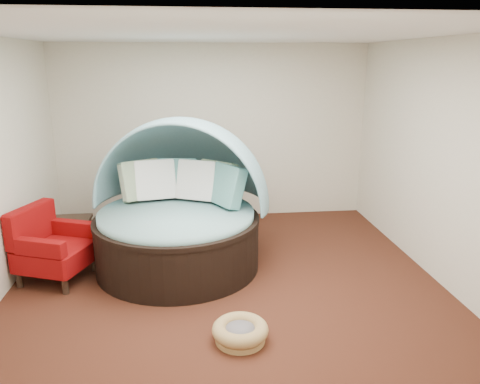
{
  "coord_description": "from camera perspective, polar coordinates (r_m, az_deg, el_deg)",
  "views": [
    {
      "loc": [
        -0.4,
        -5.04,
        2.54
      ],
      "look_at": [
        0.23,
        0.6,
        0.94
      ],
      "focal_mm": 35.0,
      "sensor_mm": 36.0,
      "label": 1
    }
  ],
  "objects": [
    {
      "name": "side_table",
      "position": [
        6.57,
        -20.11,
        -4.79
      ],
      "size": [
        0.55,
        0.55,
        0.52
      ],
      "rotation": [
        0.0,
        0.0,
        0.02
      ],
      "color": "black",
      "rests_on": "floor"
    },
    {
      "name": "canopy_daybed",
      "position": [
        5.9,
        -7.43,
        -0.79
      ],
      "size": [
        2.58,
        2.53,
        1.88
      ],
      "rotation": [
        0.0,
        0.0,
        -0.28
      ],
      "color": "black",
      "rests_on": "floor"
    },
    {
      "name": "floor",
      "position": [
        5.66,
        -1.65,
        -10.9
      ],
      "size": [
        5.0,
        5.0,
        0.0
      ],
      "primitive_type": "plane",
      "color": "#4B2215",
      "rests_on": "ground"
    },
    {
      "name": "red_armchair",
      "position": [
        6.01,
        -22.0,
        -6.18
      ],
      "size": [
        0.99,
        0.99,
        0.89
      ],
      "rotation": [
        0.0,
        0.0,
        -0.37
      ],
      "color": "black",
      "rests_on": "floor"
    },
    {
      "name": "wall_front",
      "position": [
        2.81,
        2.43,
        -8.17
      ],
      "size": [
        5.0,
        0.0,
        5.0
      ],
      "primitive_type": "plane",
      "rotation": [
        -1.57,
        0.0,
        0.0
      ],
      "color": "beige",
      "rests_on": "floor"
    },
    {
      "name": "wall_back",
      "position": [
        7.63,
        -3.31,
        7.18
      ],
      "size": [
        5.0,
        0.0,
        5.0
      ],
      "primitive_type": "plane",
      "rotation": [
        1.57,
        0.0,
        0.0
      ],
      "color": "beige",
      "rests_on": "floor"
    },
    {
      "name": "ceiling",
      "position": [
        5.06,
        -1.91,
        18.73
      ],
      "size": [
        5.0,
        5.0,
        0.0
      ],
      "primitive_type": "plane",
      "rotation": [
        3.14,
        0.0,
        0.0
      ],
      "color": "white",
      "rests_on": "wall_back"
    },
    {
      "name": "pet_basket",
      "position": [
        4.55,
        0.02,
        -16.67
      ],
      "size": [
        0.61,
        0.61,
        0.18
      ],
      "rotation": [
        0.0,
        0.0,
        -0.17
      ],
      "color": "#987445",
      "rests_on": "floor"
    },
    {
      "name": "wall_right",
      "position": [
        5.92,
        23.15,
        3.42
      ],
      "size": [
        0.0,
        5.0,
        5.0
      ],
      "primitive_type": "plane",
      "rotation": [
        1.57,
        0.0,
        -1.57
      ],
      "color": "beige",
      "rests_on": "floor"
    }
  ]
}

